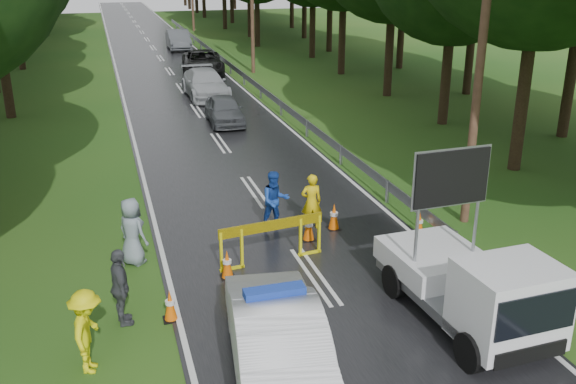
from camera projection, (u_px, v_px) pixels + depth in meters
name	position (u px, v px, depth m)	size (l,w,h in m)	color
ground	(315.00, 276.00, 15.22)	(160.00, 160.00, 0.00)	#1B4C15
road	(170.00, 71.00, 42.23)	(7.00, 140.00, 0.02)	black
guardrail	(225.00, 61.00, 42.72)	(0.12, 60.06, 0.70)	gray
utility_pole_near	(483.00, 41.00, 16.65)	(1.40, 0.24, 10.00)	#442D1F
police_sedan	(275.00, 331.00, 11.65)	(2.11, 4.63, 1.62)	silver
work_truck	(474.00, 287.00, 12.80)	(2.16, 4.45, 3.47)	gray
barrier	(272.00, 231.00, 15.62)	(2.69, 0.43, 1.12)	yellow
officer	(311.00, 202.00, 17.61)	(0.58, 0.38, 1.59)	yellow
civilian	(275.00, 201.00, 17.60)	(0.81, 0.63, 1.67)	#183FA0
bystander_left	(87.00, 331.00, 11.50)	(1.05, 0.60, 1.62)	yellow
bystander_mid	(120.00, 288.00, 12.98)	(0.98, 0.41, 1.67)	#3F4247
bystander_right	(132.00, 232.00, 15.58)	(0.83, 0.54, 1.70)	gray
queue_car_first	(224.00, 110.00, 28.87)	(1.50, 3.72, 1.27)	#42464A
queue_car_second	(205.00, 84.00, 34.27)	(2.05, 5.03, 1.46)	#A0A3A7
queue_car_third	(203.00, 63.00, 40.99)	(2.49, 5.40, 1.50)	black
queue_car_fourth	(178.00, 40.00, 51.82)	(1.67, 4.79, 1.58)	#43474B
cone_near_left	(170.00, 306.00, 13.28)	(0.33, 0.33, 0.70)	black
cone_center	(309.00, 227.00, 17.03)	(0.36, 0.36, 0.77)	black
cone_far	(334.00, 217.00, 17.71)	(0.36, 0.36, 0.76)	black
cone_left_mid	(227.00, 265.00, 15.02)	(0.34, 0.34, 0.72)	black
cone_right	(419.00, 224.00, 17.39)	(0.31, 0.31, 0.65)	black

